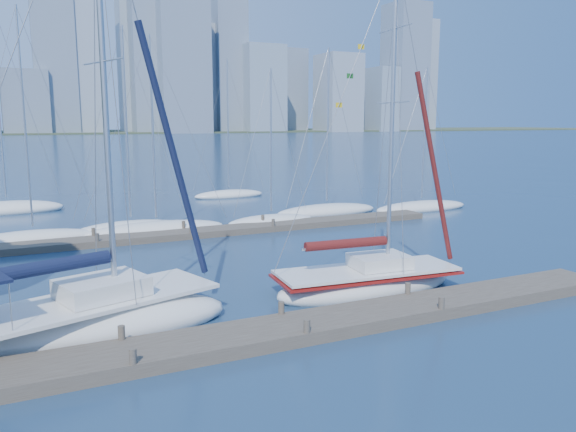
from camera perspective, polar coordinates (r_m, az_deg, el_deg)
name	(u,v)px	position (r m, az deg, el deg)	size (l,w,h in m)	color
ground	(293,335)	(17.72, 0.56, -12.01)	(700.00, 700.00, 0.00)	navy
near_dock	(293,329)	(17.65, 0.56, -11.40)	(26.00, 2.00, 0.40)	#453C32
far_dock	(204,232)	(32.78, -8.50, -1.64)	(30.00, 1.80, 0.36)	#453C32
far_shore	(36,133)	(334.96, -24.23, 7.71)	(800.00, 100.00, 1.50)	#38472D
sailboat_navy	(83,299)	(18.55, -20.10, -7.92)	(9.49, 5.54, 14.85)	silver
sailboat_maroon	(368,264)	(21.91, 8.10, -4.89)	(7.82, 3.14, 12.92)	silver
bg_boat_0	(34,238)	(33.58, -24.42, -2.03)	(6.94, 2.18, 12.69)	silver
bg_boat_1	(131,229)	(34.37, -15.64, -1.24)	(6.81, 3.84, 12.12)	silver
bg_boat_2	(157,230)	(33.81, -13.19, -1.35)	(8.42, 4.61, 11.59)	silver
bg_boat_3	(271,221)	(35.75, -1.71, -0.53)	(6.16, 3.41, 9.99)	silver
bg_boat_4	(327,211)	(39.78, 3.96, 0.53)	(8.11, 4.42, 11.76)	silver
bg_boat_5	(421,207)	(42.65, 13.41, 0.88)	(8.21, 3.63, 10.60)	silver
bg_boat_6	(7,209)	(45.05, -26.63, 0.68)	(8.02, 4.66, 15.26)	silver
bg_boat_7	(229,194)	(48.86, -6.00, 2.19)	(6.34, 2.52, 11.91)	silver
skyline	(70,65)	(307.86, -21.30, 14.09)	(503.53, 51.31, 97.10)	#8198A7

